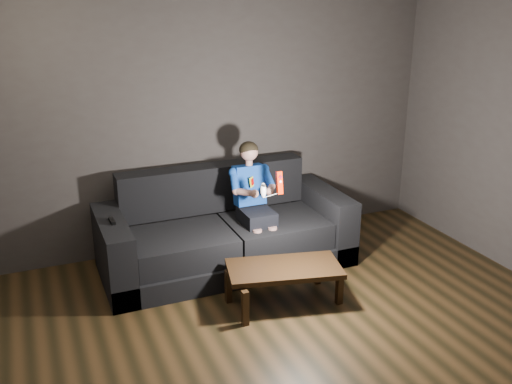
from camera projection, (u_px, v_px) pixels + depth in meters
name	position (u px, v px, depth m)	size (l,w,h in m)	color
floor	(320.00, 372.00, 4.11)	(5.00, 5.00, 0.00)	black
back_wall	(207.00, 119.00, 5.83)	(5.00, 0.04, 2.70)	#393231
sofa	(225.00, 236.00, 5.64)	(2.42, 1.04, 0.93)	black
child	(253.00, 192.00, 5.52)	(0.44, 0.54, 1.08)	black
wii_remote_red	(279.00, 183.00, 5.12)	(0.05, 0.08, 0.21)	red
nunchuk_white	(263.00, 190.00, 5.08)	(0.08, 0.10, 0.14)	silver
wii_remote_black	(112.00, 221.00, 5.04)	(0.04, 0.15, 0.03)	black
coffee_table	(284.00, 271.00, 4.92)	(1.06, 0.69, 0.35)	black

